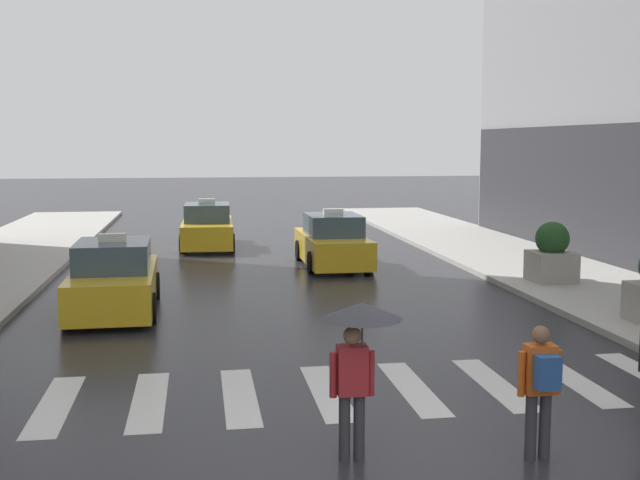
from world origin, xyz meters
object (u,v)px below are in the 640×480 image
at_px(taxi_second, 333,243).
at_px(planter_mid_block, 552,254).
at_px(taxi_third, 207,228).
at_px(pedestrian_with_umbrella, 359,338).
at_px(pedestrian_with_backpack, 541,382).
at_px(taxi_lead, 114,280).

height_order(taxi_second, planter_mid_block, taxi_second).
distance_m(taxi_third, planter_mid_block, 13.02).
bearing_deg(taxi_second, planter_mid_block, -40.78).
xyz_separation_m(taxi_second, pedestrian_with_umbrella, (-2.26, -15.03, 0.79)).
height_order(pedestrian_with_backpack, planter_mid_block, planter_mid_block).
bearing_deg(pedestrian_with_umbrella, taxi_lead, 112.45).
bearing_deg(pedestrian_with_backpack, planter_mid_block, 64.33).
bearing_deg(pedestrian_with_backpack, pedestrian_with_umbrella, 171.14).
height_order(taxi_second, pedestrian_with_umbrella, pedestrian_with_umbrella).
bearing_deg(taxi_third, taxi_lead, -101.61).
height_order(taxi_second, taxi_third, same).
bearing_deg(taxi_lead, taxi_second, 44.26).
xyz_separation_m(taxi_lead, taxi_second, (6.04, 5.88, 0.00)).
distance_m(pedestrian_with_backpack, planter_mid_block, 12.11).
relative_size(taxi_lead, pedestrian_with_backpack, 2.77).
bearing_deg(taxi_third, taxi_second, -52.81).
xyz_separation_m(taxi_second, planter_mid_block, (5.15, -4.45, 0.15)).
xyz_separation_m(taxi_third, pedestrian_with_backpack, (3.71, -20.37, 0.25)).
relative_size(taxi_lead, planter_mid_block, 2.86).
bearing_deg(taxi_lead, pedestrian_with_umbrella, -67.55).
distance_m(taxi_second, pedestrian_with_backpack, 15.37).
bearing_deg(pedestrian_with_backpack, taxi_lead, 122.08).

